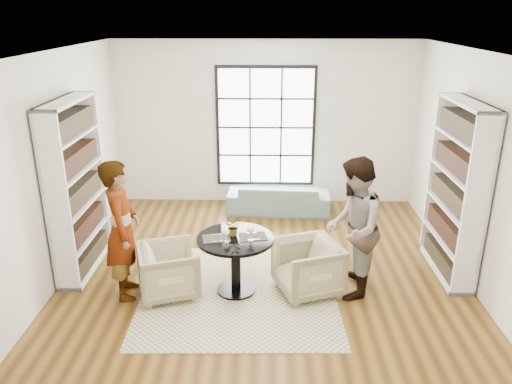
{
  "coord_description": "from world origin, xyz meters",
  "views": [
    {
      "loc": [
        0.02,
        -6.02,
        3.49
      ],
      "look_at": [
        -0.12,
        0.4,
        1.13
      ],
      "focal_mm": 35.0,
      "sensor_mm": 36.0,
      "label": 1
    }
  ],
  "objects_px": {
    "person_left": "(122,230)",
    "wine_glass_right": "(251,230)",
    "flower_centerpiece": "(234,227)",
    "person_right": "(353,228)",
    "sofa": "(279,197)",
    "wine_glass_left": "(226,233)",
    "armchair_right": "(307,268)",
    "pedestal_table": "(236,253)",
    "armchair_left": "(169,271)"
  },
  "relations": [
    {
      "from": "person_left",
      "to": "wine_glass_right",
      "type": "height_order",
      "value": "person_left"
    },
    {
      "from": "wine_glass_right",
      "to": "flower_centerpiece",
      "type": "relative_size",
      "value": 0.92
    },
    {
      "from": "person_left",
      "to": "person_right",
      "type": "height_order",
      "value": "person_right"
    },
    {
      "from": "sofa",
      "to": "wine_glass_left",
      "type": "relative_size",
      "value": 10.52
    },
    {
      "from": "armchair_right",
      "to": "wine_glass_left",
      "type": "distance_m",
      "value": 1.17
    },
    {
      "from": "wine_glass_right",
      "to": "wine_glass_left",
      "type": "bearing_deg",
      "value": -172.21
    },
    {
      "from": "pedestal_table",
      "to": "wine_glass_left",
      "type": "height_order",
      "value": "wine_glass_left"
    },
    {
      "from": "armchair_right",
      "to": "person_right",
      "type": "height_order",
      "value": "person_right"
    },
    {
      "from": "armchair_left",
      "to": "wine_glass_left",
      "type": "xyz_separation_m",
      "value": [
        0.76,
        -0.05,
        0.57
      ]
    },
    {
      "from": "wine_glass_left",
      "to": "flower_centerpiece",
      "type": "xyz_separation_m",
      "value": [
        0.08,
        0.19,
        -0.01
      ]
    },
    {
      "from": "armchair_left",
      "to": "flower_centerpiece",
      "type": "bearing_deg",
      "value": -98.24
    },
    {
      "from": "armchair_left",
      "to": "wine_glass_left",
      "type": "height_order",
      "value": "wine_glass_left"
    },
    {
      "from": "person_right",
      "to": "wine_glass_right",
      "type": "relative_size",
      "value": 8.66
    },
    {
      "from": "armchair_left",
      "to": "wine_glass_left",
      "type": "bearing_deg",
      "value": -111.91
    },
    {
      "from": "person_right",
      "to": "wine_glass_left",
      "type": "height_order",
      "value": "person_right"
    },
    {
      "from": "person_left",
      "to": "flower_centerpiece",
      "type": "distance_m",
      "value": 1.39
    },
    {
      "from": "pedestal_table",
      "to": "person_left",
      "type": "xyz_separation_m",
      "value": [
        -1.41,
        -0.07,
        0.34
      ]
    },
    {
      "from": "armchair_left",
      "to": "flower_centerpiece",
      "type": "xyz_separation_m",
      "value": [
        0.83,
        0.14,
        0.56
      ]
    },
    {
      "from": "wine_glass_right",
      "to": "sofa",
      "type": "bearing_deg",
      "value": 81.73
    },
    {
      "from": "flower_centerpiece",
      "to": "person_left",
      "type": "bearing_deg",
      "value": -174.01
    },
    {
      "from": "armchair_left",
      "to": "flower_centerpiece",
      "type": "distance_m",
      "value": 1.01
    },
    {
      "from": "sofa",
      "to": "flower_centerpiece",
      "type": "distance_m",
      "value": 2.85
    },
    {
      "from": "flower_centerpiece",
      "to": "wine_glass_right",
      "type": "bearing_deg",
      "value": -34.91
    },
    {
      "from": "pedestal_table",
      "to": "person_right",
      "type": "height_order",
      "value": "person_right"
    },
    {
      "from": "armchair_right",
      "to": "wine_glass_right",
      "type": "xyz_separation_m",
      "value": [
        -0.73,
        -0.1,
        0.58
      ]
    },
    {
      "from": "armchair_left",
      "to": "pedestal_table",
      "type": "bearing_deg",
      "value": -103.15
    },
    {
      "from": "armchair_left",
      "to": "wine_glass_right",
      "type": "relative_size",
      "value": 3.53
    },
    {
      "from": "pedestal_table",
      "to": "armchair_right",
      "type": "xyz_separation_m",
      "value": [
        0.93,
        0.02,
        -0.21
      ]
    },
    {
      "from": "armchair_right",
      "to": "flower_centerpiece",
      "type": "bearing_deg",
      "value": -112.77
    },
    {
      "from": "pedestal_table",
      "to": "armchair_left",
      "type": "relative_size",
      "value": 1.32
    },
    {
      "from": "sofa",
      "to": "person_right",
      "type": "relative_size",
      "value": 1.01
    },
    {
      "from": "armchair_left",
      "to": "armchair_right",
      "type": "relative_size",
      "value": 0.96
    },
    {
      "from": "pedestal_table",
      "to": "wine_glass_right",
      "type": "height_order",
      "value": "wine_glass_right"
    },
    {
      "from": "armchair_right",
      "to": "person_right",
      "type": "relative_size",
      "value": 0.42
    },
    {
      "from": "person_left",
      "to": "wine_glass_left",
      "type": "height_order",
      "value": "person_left"
    },
    {
      "from": "person_right",
      "to": "person_left",
      "type": "bearing_deg",
      "value": -75.5
    },
    {
      "from": "person_left",
      "to": "flower_centerpiece",
      "type": "xyz_separation_m",
      "value": [
        1.38,
        0.14,
        -0.01
      ]
    },
    {
      "from": "person_right",
      "to": "armchair_left",
      "type": "bearing_deg",
      "value": -75.05
    },
    {
      "from": "person_left",
      "to": "armchair_left",
      "type": "bearing_deg",
      "value": -100.37
    },
    {
      "from": "wine_glass_left",
      "to": "wine_glass_right",
      "type": "xyz_separation_m",
      "value": [
        0.3,
        0.04,
        0.03
      ]
    },
    {
      "from": "person_left",
      "to": "wine_glass_left",
      "type": "distance_m",
      "value": 1.31
    },
    {
      "from": "armchair_left",
      "to": "flower_centerpiece",
      "type": "relative_size",
      "value": 3.23
    },
    {
      "from": "person_left",
      "to": "wine_glass_left",
      "type": "relative_size",
      "value": 10.39
    },
    {
      "from": "wine_glass_right",
      "to": "flower_centerpiece",
      "type": "xyz_separation_m",
      "value": [
        -0.22,
        0.15,
        -0.04
      ]
    },
    {
      "from": "armchair_right",
      "to": "person_right",
      "type": "distance_m",
      "value": 0.78
    },
    {
      "from": "sofa",
      "to": "person_right",
      "type": "distance_m",
      "value": 2.96
    },
    {
      "from": "pedestal_table",
      "to": "person_left",
      "type": "relative_size",
      "value": 0.54
    },
    {
      "from": "sofa",
      "to": "armchair_left",
      "type": "distance_m",
      "value": 3.21
    },
    {
      "from": "armchair_left",
      "to": "person_right",
      "type": "height_order",
      "value": "person_right"
    },
    {
      "from": "pedestal_table",
      "to": "sofa",
      "type": "bearing_deg",
      "value": 77.57
    }
  ]
}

